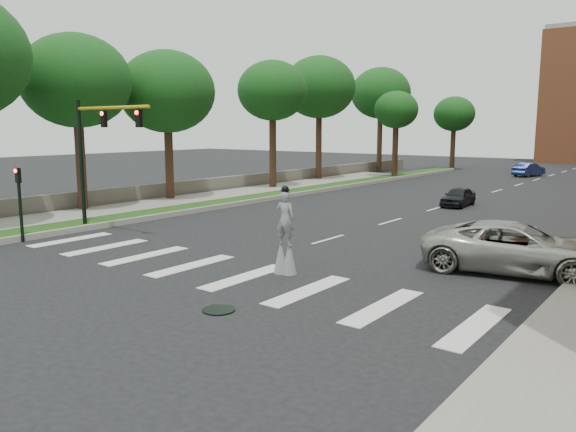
% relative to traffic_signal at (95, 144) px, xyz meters
% --- Properties ---
extents(ground_plane, '(160.00, 160.00, 0.00)m').
position_rel_traffic_signal_xyz_m(ground_plane, '(9.78, -3.00, -4.15)').
color(ground_plane, black).
rests_on(ground_plane, ground).
extents(grass_median, '(2.00, 60.00, 0.25)m').
position_rel_traffic_signal_xyz_m(grass_median, '(-1.72, 17.00, -4.03)').
color(grass_median, '#193D11').
rests_on(grass_median, ground).
extents(median_curb, '(0.20, 60.00, 0.28)m').
position_rel_traffic_signal_xyz_m(median_curb, '(-0.67, 17.00, -4.01)').
color(median_curb, '#999993').
rests_on(median_curb, ground).
extents(sidewalk_left, '(4.00, 60.00, 0.18)m').
position_rel_traffic_signal_xyz_m(sidewalk_left, '(-4.72, 7.00, -4.06)').
color(sidewalk_left, gray).
rests_on(sidewalk_left, ground).
extents(stone_wall, '(0.50, 56.00, 1.10)m').
position_rel_traffic_signal_xyz_m(stone_wall, '(-7.22, 19.00, -3.60)').
color(stone_wall, '#5B564E').
rests_on(stone_wall, ground).
extents(manhole, '(0.90, 0.90, 0.04)m').
position_rel_traffic_signal_xyz_m(manhole, '(12.78, -5.00, -4.13)').
color(manhole, black).
rests_on(manhole, ground).
extents(traffic_signal, '(5.30, 0.23, 6.20)m').
position_rel_traffic_signal_xyz_m(traffic_signal, '(0.00, 0.00, 0.00)').
color(traffic_signal, black).
rests_on(traffic_signal, ground).
extents(secondary_signal, '(0.25, 0.21, 3.23)m').
position_rel_traffic_signal_xyz_m(secondary_signal, '(-0.52, -3.50, -2.20)').
color(secondary_signal, black).
rests_on(secondary_signal, ground).
extents(stilt_performer, '(0.84, 0.57, 3.02)m').
position_rel_traffic_signal_xyz_m(stilt_performer, '(11.83, -0.79, -2.92)').
color(stilt_performer, '#331F14').
rests_on(stilt_performer, ground).
extents(suv_crossing, '(6.59, 3.85, 1.72)m').
position_rel_traffic_signal_xyz_m(suv_crossing, '(18.05, 4.10, -3.29)').
color(suv_crossing, '#AAA8A0').
rests_on(suv_crossing, ground).
extents(car_near, '(1.56, 3.59, 1.21)m').
position_rel_traffic_signal_xyz_m(car_near, '(10.46, 18.87, -3.55)').
color(car_near, black).
rests_on(car_near, ground).
extents(car_mid, '(2.41, 4.35, 1.36)m').
position_rel_traffic_signal_xyz_m(car_mid, '(8.21, 44.15, -3.47)').
color(car_mid, navy).
rests_on(car_mid, ground).
extents(tree_1, '(6.27, 6.27, 10.22)m').
position_rel_traffic_signal_xyz_m(tree_1, '(-6.39, 3.25, 3.36)').
color(tree_1, '#331F14').
rests_on(tree_1, ground).
extents(tree_2, '(6.34, 6.34, 9.94)m').
position_rel_traffic_signal_xyz_m(tree_2, '(-6.04, 9.64, 3.06)').
color(tree_2, '#331F14').
rests_on(tree_2, ground).
extents(tree_3, '(5.52, 5.52, 10.11)m').
position_rel_traffic_signal_xyz_m(tree_3, '(-5.06, 19.51, 3.55)').
color(tree_3, '#331F14').
rests_on(tree_3, ground).
extents(tree_4, '(6.61, 6.61, 11.32)m').
position_rel_traffic_signal_xyz_m(tree_4, '(-6.22, 27.72, 4.32)').
color(tree_4, '#331F14').
rests_on(tree_4, ground).
extents(tree_5, '(6.43, 6.43, 11.29)m').
position_rel_traffic_signal_xyz_m(tree_5, '(-6.34, 39.73, 4.35)').
color(tree_5, '#331F14').
rests_on(tree_5, ground).
extents(tree_6, '(4.15, 4.15, 8.32)m').
position_rel_traffic_signal_xyz_m(tree_6, '(-1.43, 33.70, 2.30)').
color(tree_6, '#331F14').
rests_on(tree_6, ground).
extents(tree_7, '(4.68, 4.68, 8.41)m').
position_rel_traffic_signal_xyz_m(tree_7, '(-1.31, 48.13, 2.20)').
color(tree_7, '#331F14').
rests_on(tree_7, ground).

